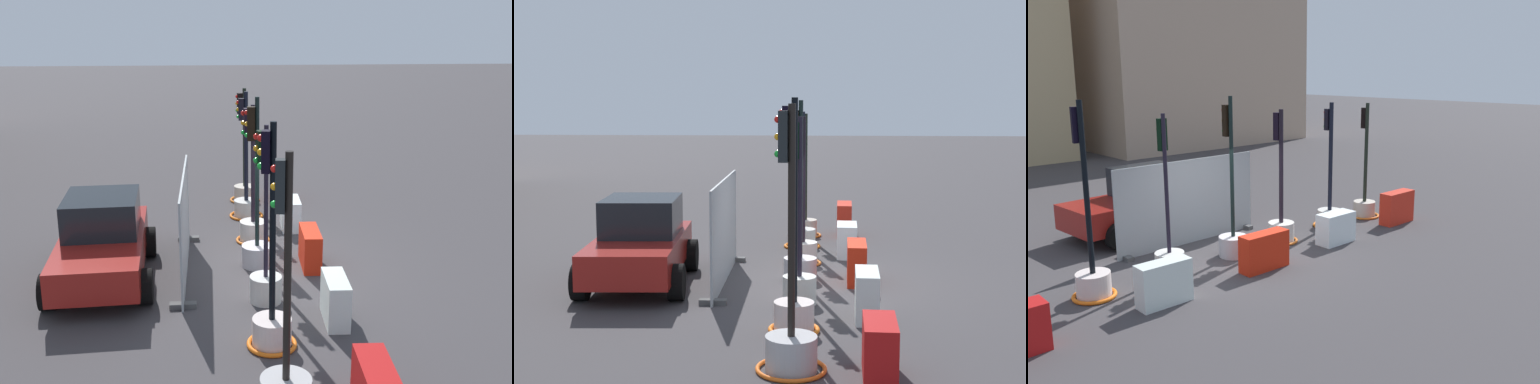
{
  "view_description": "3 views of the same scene",
  "coord_description": "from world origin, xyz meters",
  "views": [
    {
      "loc": [
        -12.26,
        1.24,
        5.18
      ],
      "look_at": [
        0.28,
        0.28,
        1.61
      ],
      "focal_mm": 42.87,
      "sensor_mm": 36.0,
      "label": 1
    },
    {
      "loc": [
        -14.89,
        -0.04,
        3.7
      ],
      "look_at": [
        0.03,
        0.89,
        1.83
      ],
      "focal_mm": 52.46,
      "sensor_mm": 36.0,
      "label": 2
    },
    {
      "loc": [
        -7.67,
        -9.17,
        4.26
      ],
      "look_at": [
        1.18,
        -0.28,
        1.43
      ],
      "focal_mm": 38.63,
      "sensor_mm": 36.0,
      "label": 3
    }
  ],
  "objects": [
    {
      "name": "building_corner_block",
      "position": [
        11.29,
        18.85,
        5.68
      ],
      "size": [
        12.84,
        9.8,
        11.33
      ],
      "color": "tan",
      "rests_on": "ground_plane"
    },
    {
      "name": "car_red_compact",
      "position": [
        -0.34,
        3.47,
        0.83
      ],
      "size": [
        3.96,
        2.22,
        1.71
      ],
      "color": "maroon",
      "rests_on": "ground_plane"
    },
    {
      "name": "ground_plane",
      "position": [
        0.0,
        0.0,
        0.0
      ],
      "size": [
        120.0,
        120.0,
        0.0
      ],
      "primitive_type": "plane",
      "color": "#3E3A3D"
    },
    {
      "name": "traffic_light_1",
      "position": [
        -3.33,
        0.31,
        0.6
      ],
      "size": [
        0.83,
        0.83,
        3.72
      ],
      "color": "silver",
      "rests_on": "ground_plane"
    },
    {
      "name": "traffic_light_2",
      "position": [
        -1.67,
        0.26,
        0.62
      ],
      "size": [
        0.61,
        0.61,
        3.39
      ],
      "color": "silver",
      "rests_on": "ground_plane"
    },
    {
      "name": "traffic_light_6",
      "position": [
        5.03,
        0.25,
        0.52
      ],
      "size": [
        0.88,
        0.88,
        3.3
      ],
      "color": "beige",
      "rests_on": "ground_plane"
    },
    {
      "name": "construction_barrier_4",
      "position": [
        5.13,
        -0.81,
        0.45
      ],
      "size": [
        1.11,
        0.43,
        0.89
      ],
      "color": "red",
      "rests_on": "ground_plane"
    },
    {
      "name": "construction_barrier_3",
      "position": [
        2.51,
        -0.77,
        0.38
      ],
      "size": [
        1.01,
        0.5,
        0.77
      ],
      "color": "white",
      "rests_on": "ground_plane"
    },
    {
      "name": "construction_barrier_2",
      "position": [
        -0.01,
        -0.87,
        0.41
      ],
      "size": [
        1.15,
        0.42,
        0.82
      ],
      "color": "red",
      "rests_on": "ground_plane"
    },
    {
      "name": "traffic_light_4",
      "position": [
        1.61,
        0.26,
        0.59
      ],
      "size": [
        0.84,
        0.84,
        3.3
      ],
      "color": "silver",
      "rests_on": "ground_plane"
    },
    {
      "name": "construction_barrier_1",
      "position": [
        -2.55,
        -0.91,
        0.41
      ],
      "size": [
        1.03,
        0.42,
        0.82
      ],
      "color": "silver",
      "rests_on": "ground_plane"
    },
    {
      "name": "traffic_light_5",
      "position": [
        3.52,
        0.3,
        0.51
      ],
      "size": [
        0.92,
        0.92,
        3.38
      ],
      "color": "silver",
      "rests_on": "ground_plane"
    },
    {
      "name": "traffic_light_3",
      "position": [
        0.07,
        0.28,
        0.64
      ],
      "size": [
        0.67,
        0.67,
        3.67
      ],
      "color": "silver",
      "rests_on": "ground_plane"
    },
    {
      "name": "site_fence_panel",
      "position": [
        -0.04,
        1.81,
        1.0
      ],
      "size": [
        3.99,
        0.5,
        2.09
      ],
      "color": "#959CA0",
      "rests_on": "ground_plane"
    }
  ]
}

